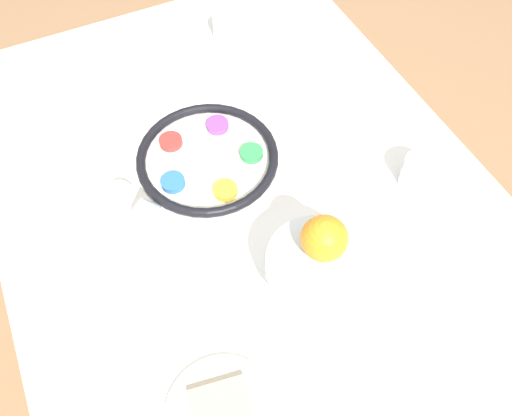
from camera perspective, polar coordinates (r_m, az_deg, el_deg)
name	(u,v)px	position (r m, az deg, el deg)	size (l,w,h in m)	color
ground_plane	(255,333)	(1.65, -0.07, -14.06)	(8.00, 8.00, 0.00)	#99704C
dining_table	(255,286)	(1.31, -0.08, -8.95)	(1.42, 0.97, 0.73)	white
seder_plate	(208,158)	(1.06, -5.54, 5.68)	(0.30, 0.30, 0.03)	silver
wine_glass	(144,209)	(0.91, -12.67, -0.10)	(0.06, 0.06, 0.12)	silver
fruit_stand	(316,266)	(0.85, 6.88, -6.58)	(0.17, 0.17, 0.10)	silver
orange_fruit	(324,238)	(0.81, 7.81, -3.45)	(0.08, 0.08, 0.08)	orange
bread_plate	(223,414)	(0.85, -3.84, -22.41)	(0.19, 0.19, 0.02)	beige
napkin_roll	(113,224)	(0.99, -16.07, -1.82)	(0.18, 0.12, 0.04)	white
cup_near	(229,26)	(1.34, -3.15, 20.10)	(0.08, 0.08, 0.06)	silver
cup_mid	(421,173)	(1.06, 18.32, 3.85)	(0.08, 0.08, 0.06)	silver
fork_left	(310,109)	(1.17, 6.22, 11.14)	(0.05, 0.20, 0.01)	silver
fork_right	(317,118)	(1.15, 6.95, 10.15)	(0.04, 0.20, 0.01)	silver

